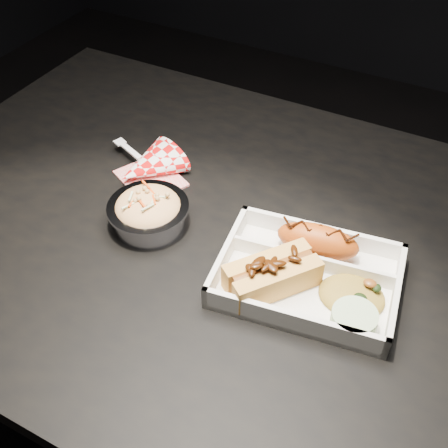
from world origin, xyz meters
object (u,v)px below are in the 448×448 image
Objects in this scene: napkin_fork at (148,167)px; foil_coleslaw_cup at (148,211)px; hotdog at (272,273)px; fried_pastry at (318,241)px; food_tray at (307,278)px; dining_table at (233,271)px.

foil_coleslaw_cup is at bearing -34.05° from napkin_fork.
hotdog is at bearing -3.00° from napkin_fork.
fried_pastry is 0.88× the size of hotdog.
napkin_fork reaches higher than fried_pastry.
foil_coleslaw_cup is at bearing -167.51° from fried_pastry.
napkin_fork is (-0.07, 0.11, -0.01)m from foil_coleslaw_cup.
food_tray is at bearing -13.84° from hotdog.
fried_pastry is at bearing 13.25° from napkin_fork.
hotdog is 0.79× the size of napkin_fork.
fried_pastry is (-0.01, 0.05, 0.02)m from food_tray.
napkin_fork is at bearing 102.42° from hotdog.
dining_table is 9.87× the size of fried_pastry.
hotdog reaches higher than dining_table.
hotdog and foil_coleslaw_cup have the same top height.
fried_pastry reaches higher than dining_table.
hotdog is at bearing -38.31° from dining_table.
dining_table is at bearing 88.92° from hotdog.
hotdog is (0.10, -0.08, 0.12)m from dining_table.
food_tray is at bearing 4.64° from napkin_fork.
dining_table is 9.45× the size of foil_coleslaw_cup.
dining_table is 0.18m from fried_pastry.
food_tray is 0.06m from hotdog.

